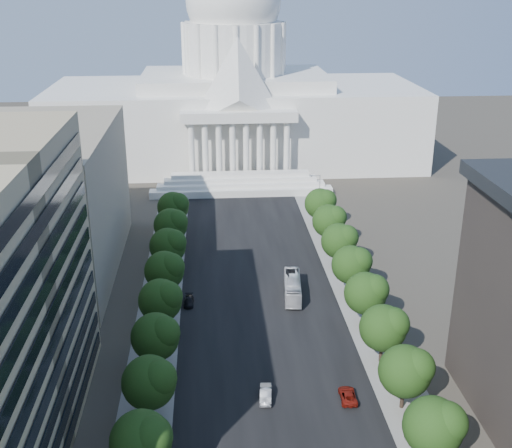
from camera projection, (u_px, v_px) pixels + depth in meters
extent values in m
cube|color=black|center=(256.00, 283.00, 130.87)|extent=(30.00, 260.00, 0.01)
cube|color=gray|center=(163.00, 286.00, 129.55)|extent=(8.00, 260.00, 0.02)
cube|color=gray|center=(348.00, 280.00, 132.19)|extent=(8.00, 260.00, 0.02)
cube|color=white|center=(235.00, 123.00, 214.71)|extent=(120.00, 50.00, 25.00)
cube|color=white|center=(234.00, 79.00, 209.47)|extent=(60.00, 40.00, 4.00)
cube|color=white|center=(239.00, 116.00, 186.71)|extent=(34.00, 8.00, 3.00)
cylinder|color=white|center=(234.00, 48.00, 205.86)|extent=(32.00, 32.00, 16.00)
ellipsoid|color=white|center=(234.00, 2.00, 200.81)|extent=(30.00, 30.00, 27.60)
cube|color=gray|center=(19.00, 203.00, 131.42)|extent=(38.00, 52.00, 30.00)
sphere|color=black|center=(141.00, 441.00, 77.17)|extent=(7.60, 7.60, 7.60)
sphere|color=black|center=(151.00, 437.00, 76.14)|extent=(5.32, 5.32, 5.32)
cylinder|color=#33261C|center=(151.00, 410.00, 90.03)|extent=(0.56, 0.56, 2.94)
sphere|color=black|center=(149.00, 382.00, 88.33)|extent=(7.60, 7.60, 7.60)
sphere|color=black|center=(158.00, 378.00, 87.30)|extent=(5.32, 5.32, 5.32)
cylinder|color=#33261C|center=(157.00, 363.00, 101.19)|extent=(0.56, 0.56, 2.94)
sphere|color=black|center=(155.00, 337.00, 99.49)|extent=(7.60, 7.60, 7.60)
sphere|color=black|center=(163.00, 333.00, 98.46)|extent=(5.32, 5.32, 5.32)
cylinder|color=#33261C|center=(162.00, 324.00, 112.35)|extent=(0.56, 0.56, 2.94)
sphere|color=black|center=(160.00, 300.00, 110.65)|extent=(7.60, 7.60, 7.60)
sphere|color=black|center=(167.00, 296.00, 109.62)|extent=(5.32, 5.32, 5.32)
cylinder|color=#33261C|center=(166.00, 293.00, 123.51)|extent=(0.56, 0.56, 2.94)
sphere|color=black|center=(164.00, 271.00, 121.81)|extent=(7.60, 7.60, 7.60)
sphere|color=black|center=(171.00, 267.00, 120.78)|extent=(5.32, 5.32, 5.32)
cylinder|color=#33261C|center=(169.00, 267.00, 134.67)|extent=(0.56, 0.56, 2.94)
sphere|color=black|center=(168.00, 246.00, 132.97)|extent=(7.60, 7.60, 7.60)
sphere|color=black|center=(174.00, 242.00, 131.94)|extent=(5.32, 5.32, 5.32)
cylinder|color=#33261C|center=(172.00, 244.00, 145.83)|extent=(0.56, 0.56, 2.94)
sphere|color=black|center=(171.00, 225.00, 144.13)|extent=(7.60, 7.60, 7.60)
sphere|color=black|center=(176.00, 221.00, 143.10)|extent=(5.32, 5.32, 5.32)
cylinder|color=#33261C|center=(174.00, 225.00, 156.99)|extent=(0.56, 0.56, 2.94)
sphere|color=black|center=(173.00, 207.00, 155.29)|extent=(7.60, 7.60, 7.60)
sphere|color=black|center=(178.00, 204.00, 154.26)|extent=(5.32, 5.32, 5.32)
sphere|color=black|center=(433.00, 426.00, 79.67)|extent=(7.60, 7.60, 7.60)
sphere|color=black|center=(446.00, 422.00, 78.65)|extent=(5.32, 5.32, 5.32)
cylinder|color=#33261C|center=(402.00, 399.00, 92.53)|extent=(0.56, 0.56, 2.94)
sphere|color=black|center=(405.00, 371.00, 90.83)|extent=(7.60, 7.60, 7.60)
sphere|color=black|center=(416.00, 367.00, 89.81)|extent=(5.32, 5.32, 5.32)
cylinder|color=#33261C|center=(381.00, 353.00, 103.69)|extent=(0.56, 0.56, 2.94)
sphere|color=black|center=(383.00, 328.00, 101.99)|extent=(7.60, 7.60, 7.60)
sphere|color=black|center=(393.00, 324.00, 100.97)|extent=(5.32, 5.32, 5.32)
cylinder|color=#33261C|center=(364.00, 317.00, 114.85)|extent=(0.56, 0.56, 2.94)
sphere|color=black|center=(365.00, 293.00, 113.15)|extent=(7.60, 7.60, 7.60)
sphere|color=black|center=(374.00, 289.00, 112.13)|extent=(5.32, 5.32, 5.32)
cylinder|color=#33261C|center=(350.00, 287.00, 126.01)|extent=(0.56, 0.56, 2.94)
sphere|color=black|center=(351.00, 265.00, 124.31)|extent=(7.60, 7.60, 7.60)
sphere|color=black|center=(359.00, 261.00, 123.29)|extent=(5.32, 5.32, 5.32)
cylinder|color=#33261C|center=(338.00, 261.00, 137.17)|extent=(0.56, 0.56, 2.94)
sphere|color=black|center=(339.00, 241.00, 135.47)|extent=(7.60, 7.60, 7.60)
sphere|color=black|center=(346.00, 237.00, 134.45)|extent=(5.32, 5.32, 5.32)
cylinder|color=#33261C|center=(328.00, 240.00, 148.33)|extent=(0.56, 0.56, 2.94)
sphere|color=black|center=(329.00, 221.00, 146.63)|extent=(7.60, 7.60, 7.60)
sphere|color=black|center=(335.00, 217.00, 145.61)|extent=(5.32, 5.32, 5.32)
cylinder|color=#33261C|center=(319.00, 221.00, 159.49)|extent=(0.56, 0.56, 2.94)
sphere|color=black|center=(320.00, 204.00, 157.79)|extent=(7.60, 7.60, 7.60)
sphere|color=black|center=(326.00, 200.00, 156.77)|extent=(5.32, 5.32, 5.32)
cylinder|color=gray|center=(454.00, 442.00, 79.52)|extent=(0.18, 0.18, 9.00)
cylinder|color=gray|center=(448.00, 414.00, 77.88)|extent=(2.40, 0.14, 0.14)
sphere|color=gray|center=(439.00, 415.00, 77.84)|extent=(0.44, 0.44, 0.44)
cylinder|color=gray|center=(397.00, 336.00, 102.77)|extent=(0.18, 0.18, 9.00)
cylinder|color=gray|center=(392.00, 313.00, 101.13)|extent=(2.40, 0.14, 0.14)
sphere|color=gray|center=(385.00, 314.00, 101.09)|extent=(0.44, 0.44, 0.44)
cylinder|color=gray|center=(362.00, 270.00, 126.02)|extent=(0.18, 0.18, 9.00)
cylinder|color=gray|center=(357.00, 250.00, 124.38)|extent=(2.40, 0.14, 0.14)
sphere|color=gray|center=(352.00, 251.00, 124.34)|extent=(0.44, 0.44, 0.44)
cylinder|color=gray|center=(337.00, 224.00, 149.27)|extent=(0.18, 0.18, 9.00)
cylinder|color=gray|center=(333.00, 207.00, 147.63)|extent=(2.40, 0.14, 0.14)
sphere|color=gray|center=(328.00, 208.00, 147.59)|extent=(0.44, 0.44, 0.44)
cylinder|color=gray|center=(320.00, 191.00, 172.52)|extent=(0.18, 0.18, 9.00)
cylinder|color=gray|center=(316.00, 176.00, 170.88)|extent=(2.40, 0.14, 0.14)
sphere|color=gray|center=(312.00, 176.00, 170.84)|extent=(0.44, 0.44, 0.44)
imported|color=#9B9EA2|center=(266.00, 394.00, 94.60)|extent=(2.14, 4.99, 1.60)
imported|color=maroon|center=(348.00, 396.00, 94.50)|extent=(2.50, 5.11, 1.40)
imported|color=black|center=(189.00, 301.00, 122.02)|extent=(1.94, 4.57, 1.31)
imported|color=silver|center=(293.00, 287.00, 125.01)|extent=(4.30, 13.24, 3.62)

